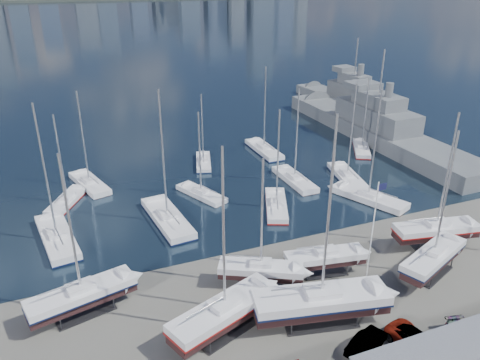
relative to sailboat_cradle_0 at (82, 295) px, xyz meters
name	(u,v)px	position (x,y,z in m)	size (l,w,h in m)	color
ground	(331,289)	(23.63, -5.53, -2.08)	(1400.00, 1400.00, 0.00)	#605E59
water	(80,21)	(23.63, 304.47, -2.23)	(1400.00, 600.00, 0.40)	#19243A
sailboat_cradle_0	(82,295)	(0.00, 0.00, 0.00)	(10.40, 5.14, 16.18)	#2D2D33
sailboat_cradle_1	(225,312)	(11.51, -7.23, 0.08)	(11.40, 6.86, 17.68)	#2D2D33
sailboat_cradle_2	(261,270)	(17.18, -2.36, -0.10)	(8.66, 6.13, 14.10)	#2D2D33
sailboat_cradle_3	(321,301)	(20.05, -9.26, 0.19)	(12.91, 6.01, 19.82)	#2D2D33
sailboat_cradle_4	(325,257)	(24.45, -2.83, -0.10)	(8.82, 3.77, 14.10)	#2D2D33
sailboat_cradle_5	(434,257)	(34.96, -7.22, -0.01)	(10.24, 6.31, 16.03)	#2D2D33
sailboat_cradle_6	(436,230)	(39.38, -2.84, 0.00)	(10.37, 4.69, 16.18)	#2D2D33
sailboat_moored_0	(57,239)	(-1.85, 14.63, -1.77)	(5.02, 12.25, 17.78)	black
sailboat_moored_1	(68,201)	(-0.12, 24.89, -1.77)	(6.51, 9.03, 13.36)	black
sailboat_moored_2	(90,184)	(3.32, 29.50, -1.76)	(5.47, 10.47, 15.23)	black
sailboat_moored_3	(168,220)	(11.54, 14.31, -1.77)	(4.58, 12.42, 18.16)	black
sailboat_moored_4	(201,194)	(17.87, 19.94, -1.76)	(5.68, 8.93, 13.11)	black
sailboat_moored_5	(203,163)	(21.92, 31.57, -1.77)	(4.62, 8.68, 12.49)	black
sailboat_moored_6	(276,206)	(26.25, 12.60, -1.77)	(6.30, 10.00, 14.52)	black
sailboat_moored_7	(295,180)	(32.63, 19.31, -1.76)	(2.98, 10.12, 15.22)	black
sailboat_moored_8	(264,151)	(33.73, 32.99, -1.77)	(3.09, 10.67, 15.90)	black
sailboat_moored_9	(368,199)	(39.30, 9.81, -1.76)	(7.33, 11.31, 16.63)	black
sailboat_moored_10	(347,178)	(40.69, 17.16, -1.77)	(5.12, 10.92, 15.75)	black
sailboat_moored_11	(361,149)	(50.32, 27.06, -1.77)	(6.82, 9.14, 13.61)	black
naval_ship_east	(375,130)	(56.68, 31.97, -0.41)	(8.86, 51.78, 18.65)	#585D61
naval_ship_west	(352,101)	(65.12, 52.06, -0.41)	(9.15, 38.82, 17.46)	#585D61
car_b	(367,342)	(21.91, -13.83, -1.31)	(1.64, 4.69, 1.55)	gray
car_c	(419,343)	(25.91, -15.61, -1.28)	(2.66, 5.78, 1.61)	gray
car_d	(468,341)	(30.12, -16.92, -1.35)	(2.03, 5.00, 1.45)	gray
flagpole	(374,227)	(27.62, -5.98, 4.52)	(1.02, 0.12, 11.51)	white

